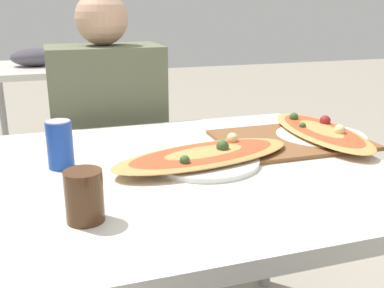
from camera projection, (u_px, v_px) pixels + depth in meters
The scene contains 9 objects.
dining_table at pixel (179, 193), 1.19m from camera, with size 1.09×0.93×0.72m.
chair_far_seated at pixel (107, 162), 1.93m from camera, with size 0.40×0.40×0.85m.
person_seated at pixel (108, 120), 1.77m from camera, with size 0.43×0.30×1.18m.
pizza_main at pixel (205, 156), 1.19m from camera, with size 0.55×0.29×0.06m.
soda_can at pixel (60, 144), 1.15m from camera, with size 0.07×0.07×0.12m.
drink_glass at pixel (84, 196), 0.87m from camera, with size 0.07×0.07×0.10m.
serving_tray at pixel (290, 140), 1.39m from camera, with size 0.43×0.33×0.01m.
pizza_second at pixel (321, 132), 1.41m from camera, with size 0.28×0.50×0.06m.
background_table at pixel (64, 73), 3.16m from camera, with size 1.10×0.80×0.84m.
Camera 1 is at (-0.31, -1.05, 1.13)m, focal length 42.00 mm.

